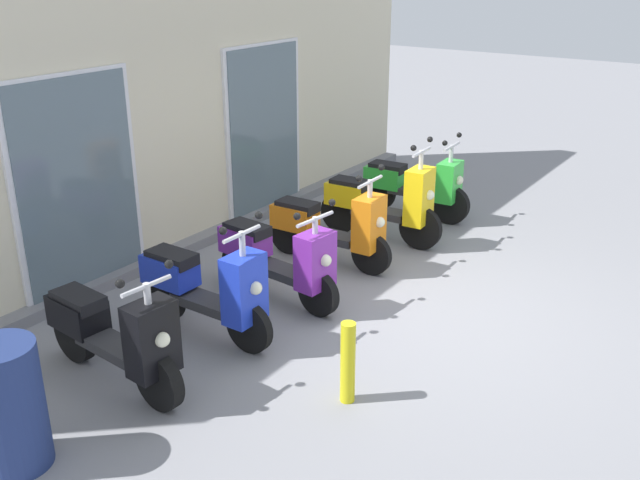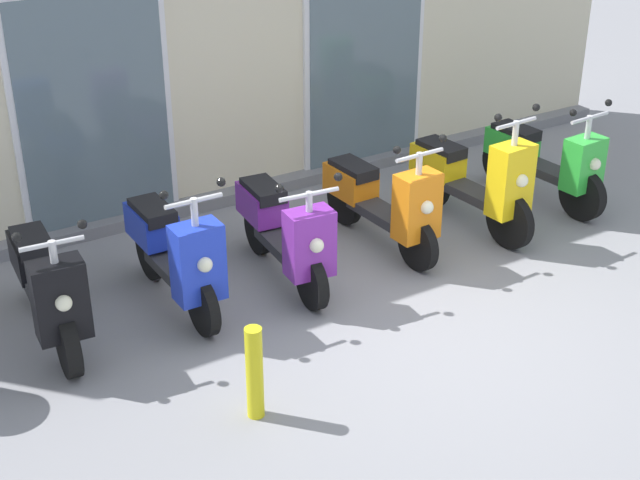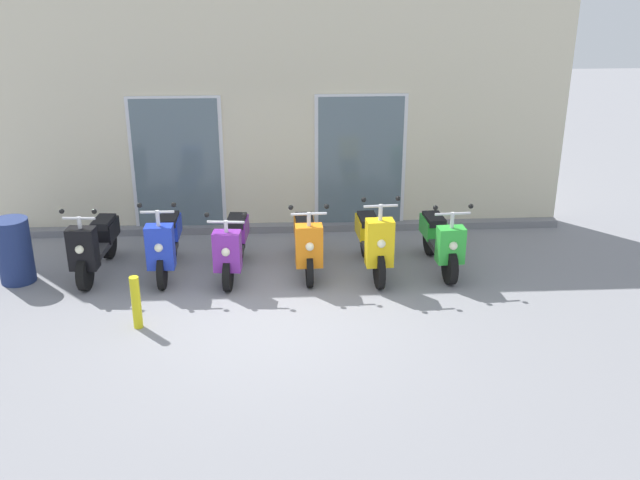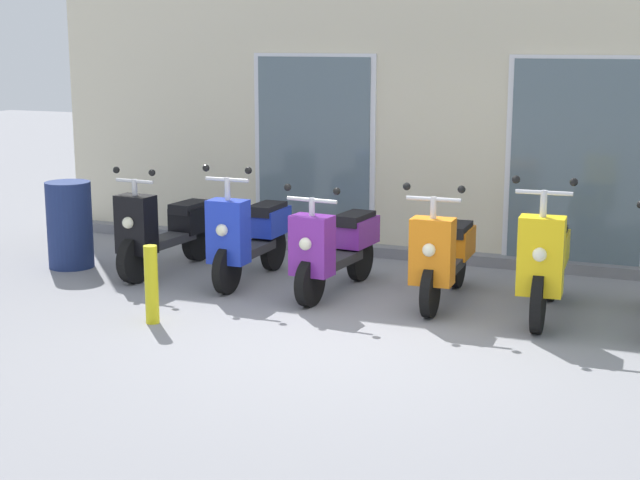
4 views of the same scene
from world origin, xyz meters
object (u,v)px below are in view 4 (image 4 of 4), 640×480
(trash_bin, at_px, (70,225))
(curb_bollard, at_px, (151,285))
(scooter_blue, at_px, (249,234))
(scooter_orange, at_px, (444,254))
(scooter_purple, at_px, (336,246))
(scooter_black, at_px, (166,230))
(scooter_yellow, at_px, (546,262))

(trash_bin, xyz_separation_m, curb_bollard, (1.96, -1.50, -0.12))
(scooter_blue, height_order, scooter_orange, scooter_blue)
(scooter_purple, height_order, trash_bin, scooter_purple)
(scooter_black, xyz_separation_m, trash_bin, (-1.09, -0.21, 0.01))
(scooter_blue, bearing_deg, scooter_orange, 0.02)
(scooter_yellow, bearing_deg, scooter_blue, 177.53)
(scooter_yellow, distance_m, curb_bollard, 3.52)
(scooter_black, bearing_deg, curb_bollard, -62.87)
(scooter_yellow, height_order, trash_bin, scooter_yellow)
(scooter_black, bearing_deg, scooter_blue, -3.84)
(scooter_purple, relative_size, scooter_orange, 0.98)
(scooter_orange, relative_size, curb_bollard, 2.30)
(scooter_black, distance_m, trash_bin, 1.11)
(scooter_black, height_order, trash_bin, scooter_black)
(scooter_purple, height_order, scooter_orange, scooter_orange)
(scooter_orange, height_order, curb_bollard, scooter_orange)
(scooter_blue, distance_m, scooter_yellow, 3.02)
(trash_bin, bearing_deg, curb_bollard, -37.37)
(scooter_black, relative_size, scooter_blue, 1.06)
(scooter_yellow, xyz_separation_m, curb_bollard, (-3.17, -1.51, -0.16))
(scooter_purple, distance_m, scooter_yellow, 2.04)
(scooter_orange, distance_m, trash_bin, 4.17)
(scooter_yellow, bearing_deg, trash_bin, -179.90)
(scooter_black, height_order, scooter_yellow, scooter_yellow)
(scooter_purple, xyz_separation_m, scooter_yellow, (2.04, -0.05, 0.04))
(scooter_black, xyz_separation_m, scooter_yellow, (4.05, -0.20, 0.05))
(scooter_black, bearing_deg, scooter_purple, -4.11)
(trash_bin, bearing_deg, scooter_black, 10.81)
(scooter_black, distance_m, scooter_yellow, 4.05)
(scooter_yellow, relative_size, trash_bin, 1.74)
(scooter_blue, relative_size, scooter_purple, 0.99)
(scooter_yellow, height_order, curb_bollard, scooter_yellow)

